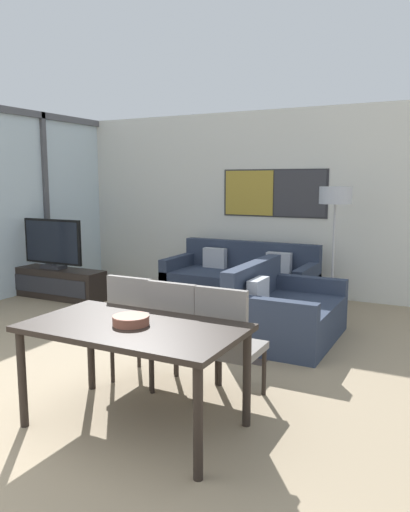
% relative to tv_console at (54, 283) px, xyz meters
% --- Properties ---
extents(wall_back, '(6.93, 0.09, 2.80)m').
position_rel_tv_console_xyz_m(wall_back, '(2.39, 1.85, 1.18)').
color(wall_back, silver).
rests_on(wall_back, ground_plane).
extents(area_rug, '(2.44, 1.90, 0.01)m').
position_rel_tv_console_xyz_m(area_rug, '(2.57, -0.28, -0.22)').
color(area_rug, '#473D38').
rests_on(area_rug, ground_plane).
extents(tv_console, '(1.68, 0.42, 0.44)m').
position_rel_tv_console_xyz_m(tv_console, '(0.00, 0.00, 0.00)').
color(tv_console, black).
rests_on(tv_console, ground_plane).
extents(television, '(1.07, 0.20, 0.74)m').
position_rel_tv_console_xyz_m(television, '(0.00, 0.00, 0.59)').
color(television, '#2D2D33').
rests_on(television, tv_console).
extents(sofa_main, '(2.14, 0.99, 0.83)m').
position_rel_tv_console_xyz_m(sofa_main, '(2.57, 1.14, 0.05)').
color(sofa_main, '#2D384C').
rests_on(sofa_main, ground_plane).
extents(sofa_side, '(0.99, 1.42, 0.83)m').
position_rel_tv_console_xyz_m(sofa_side, '(3.67, -0.35, 0.05)').
color(sofa_side, '#2D384C').
rests_on(sofa_side, ground_plane).
extents(coffee_table, '(0.86, 0.86, 0.37)m').
position_rel_tv_console_xyz_m(coffee_table, '(2.57, -0.28, 0.06)').
color(coffee_table, black).
rests_on(coffee_table, ground_plane).
extents(dining_table, '(1.53, 0.86, 0.75)m').
position_rel_tv_console_xyz_m(dining_table, '(3.39, -2.73, 0.45)').
color(dining_table, black).
rests_on(dining_table, ground_plane).
extents(dining_chair_left, '(0.46, 0.46, 0.95)m').
position_rel_tv_console_xyz_m(dining_chair_left, '(2.96, -2.06, 0.30)').
color(dining_chair_left, gray).
rests_on(dining_chair_left, ground_plane).
extents(dining_chair_centre, '(0.46, 0.46, 0.95)m').
position_rel_tv_console_xyz_m(dining_chair_centre, '(3.39, -2.09, 0.30)').
color(dining_chair_centre, gray).
rests_on(dining_chair_centre, ground_plane).
extents(dining_chair_right, '(0.46, 0.46, 0.95)m').
position_rel_tv_console_xyz_m(dining_chair_right, '(3.83, -2.10, 0.30)').
color(dining_chair_right, gray).
rests_on(dining_chair_right, ground_plane).
extents(fruit_bowl, '(0.26, 0.26, 0.06)m').
position_rel_tv_console_xyz_m(fruit_bowl, '(3.37, -2.73, 0.56)').
color(fruit_bowl, '#995642').
rests_on(fruit_bowl, dining_table).
extents(floor_lamp, '(0.41, 0.41, 1.66)m').
position_rel_tv_console_xyz_m(floor_lamp, '(3.92, 1.00, 1.24)').
color(floor_lamp, '#2D2D33').
rests_on(floor_lamp, ground_plane).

